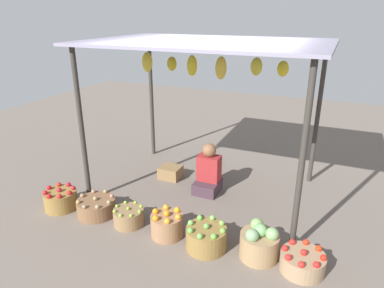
{
  "coord_description": "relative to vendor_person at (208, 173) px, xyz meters",
  "views": [
    {
      "loc": [
        1.74,
        -4.52,
        2.63
      ],
      "look_at": [
        0.0,
        -0.52,
        0.95
      ],
      "focal_mm": 32.34,
      "sensor_mm": 36.0,
      "label": 1
    }
  ],
  "objects": [
    {
      "name": "basket_potatoes",
      "position": [
        -1.17,
        -1.24,
        -0.18
      ],
      "size": [
        0.52,
        0.52,
        0.28
      ],
      "color": "brown",
      "rests_on": "ground"
    },
    {
      "name": "basket_cabbages",
      "position": [
        1.09,
        -1.23,
        -0.11
      ],
      "size": [
        0.44,
        0.44,
        0.43
      ],
      "color": "#9A7A53",
      "rests_on": "ground"
    },
    {
      "name": "wooden_crate_near_vendor",
      "position": [
        -0.74,
        0.17,
        -0.2
      ],
      "size": [
        0.35,
        0.3,
        0.2
      ],
      "primitive_type": "cube",
      "color": "olive",
      "rests_on": "ground"
    },
    {
      "name": "basket_red_apples",
      "position": [
        -1.74,
        -1.31,
        -0.16
      ],
      "size": [
        0.45,
        0.45,
        0.32
      ],
      "color": "olive",
      "rests_on": "ground"
    },
    {
      "name": "basket_red_tomatoes",
      "position": [
        1.57,
        -1.26,
        -0.19
      ],
      "size": [
        0.48,
        0.48,
        0.27
      ],
      "color": "#9C7D5C",
      "rests_on": "ground"
    },
    {
      "name": "basket_oranges",
      "position": [
        -0.06,
        -1.28,
        -0.15
      ],
      "size": [
        0.4,
        0.4,
        0.35
      ],
      "color": "#976C4A",
      "rests_on": "ground"
    },
    {
      "name": "vendor_person",
      "position": [
        0.0,
        0.0,
        0.0
      ],
      "size": [
        0.36,
        0.44,
        0.78
      ],
      "color": "#432E39",
      "rests_on": "ground"
    },
    {
      "name": "market_stall_structure",
      "position": [
        -0.06,
        0.04,
        1.78
      ],
      "size": [
        3.25,
        2.24,
        2.26
      ],
      "color": "#38332D",
      "rests_on": "ground"
    },
    {
      "name": "ground_plane",
      "position": [
        -0.06,
        0.02,
        -0.3
      ],
      "size": [
        14.0,
        14.0,
        0.0
      ],
      "primitive_type": "plane",
      "color": "#6E6258"
    },
    {
      "name": "basket_limes",
      "position": [
        -0.63,
        -1.26,
        -0.19
      ],
      "size": [
        0.4,
        0.4,
        0.26
      ],
      "color": "olive",
      "rests_on": "ground"
    },
    {
      "name": "basket_green_apples",
      "position": [
        0.48,
        -1.32,
        -0.16
      ],
      "size": [
        0.48,
        0.48,
        0.33
      ],
      "color": "olive",
      "rests_on": "ground"
    }
  ]
}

